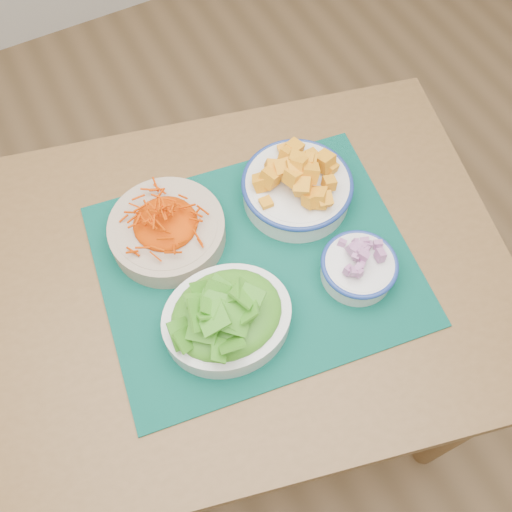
{
  "coord_description": "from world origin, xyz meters",
  "views": [
    {
      "loc": [
        -0.36,
        -0.16,
        1.68
      ],
      "look_at": [
        -0.14,
        0.27,
        0.78
      ],
      "focal_mm": 40.0,
      "sensor_mm": 36.0,
      "label": 1
    }
  ],
  "objects_px": {
    "placemat": "(256,264)",
    "squash_bowl": "(297,183)",
    "onion_bowl": "(359,265)",
    "carrot_bowl": "(167,228)",
    "lettuce_bowl": "(227,314)",
    "table": "(209,302)"
  },
  "relations": [
    {
      "from": "carrot_bowl",
      "to": "lettuce_bowl",
      "type": "relative_size",
      "value": 1.1
    },
    {
      "from": "squash_bowl",
      "to": "lettuce_bowl",
      "type": "bearing_deg",
      "value": -143.07
    },
    {
      "from": "placemat",
      "to": "table",
      "type": "bearing_deg",
      "value": 177.6
    },
    {
      "from": "table",
      "to": "carrot_bowl",
      "type": "bearing_deg",
      "value": 115.8
    },
    {
      "from": "carrot_bowl",
      "to": "squash_bowl",
      "type": "distance_m",
      "value": 0.26
    },
    {
      "from": "carrot_bowl",
      "to": "onion_bowl",
      "type": "xyz_separation_m",
      "value": [
        0.27,
        -0.23,
        -0.0
      ]
    },
    {
      "from": "squash_bowl",
      "to": "lettuce_bowl",
      "type": "xyz_separation_m",
      "value": [
        -0.24,
        -0.18,
        0.0
      ]
    },
    {
      "from": "table",
      "to": "placemat",
      "type": "bearing_deg",
      "value": 3.13
    },
    {
      "from": "lettuce_bowl",
      "to": "onion_bowl",
      "type": "xyz_separation_m",
      "value": [
        0.25,
        -0.02,
        -0.01
      ]
    },
    {
      "from": "placemat",
      "to": "squash_bowl",
      "type": "relative_size",
      "value": 2.3
    },
    {
      "from": "squash_bowl",
      "to": "onion_bowl",
      "type": "relative_size",
      "value": 1.44
    },
    {
      "from": "lettuce_bowl",
      "to": "placemat",
      "type": "bearing_deg",
      "value": 45.63
    },
    {
      "from": "table",
      "to": "squash_bowl",
      "type": "height_order",
      "value": "squash_bowl"
    },
    {
      "from": "table",
      "to": "placemat",
      "type": "height_order",
      "value": "placemat"
    },
    {
      "from": "placemat",
      "to": "onion_bowl",
      "type": "distance_m",
      "value": 0.19
    },
    {
      "from": "table",
      "to": "onion_bowl",
      "type": "bearing_deg",
      "value": -12.67
    },
    {
      "from": "placemat",
      "to": "lettuce_bowl",
      "type": "distance_m",
      "value": 0.14
    },
    {
      "from": "carrot_bowl",
      "to": "table",
      "type": "bearing_deg",
      "value": -77.57
    },
    {
      "from": "carrot_bowl",
      "to": "onion_bowl",
      "type": "bearing_deg",
      "value": -40.03
    },
    {
      "from": "carrot_bowl",
      "to": "lettuce_bowl",
      "type": "distance_m",
      "value": 0.21
    },
    {
      "from": "table",
      "to": "lettuce_bowl",
      "type": "relative_size",
      "value": 5.32
    },
    {
      "from": "carrot_bowl",
      "to": "onion_bowl",
      "type": "height_order",
      "value": "carrot_bowl"
    }
  ]
}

